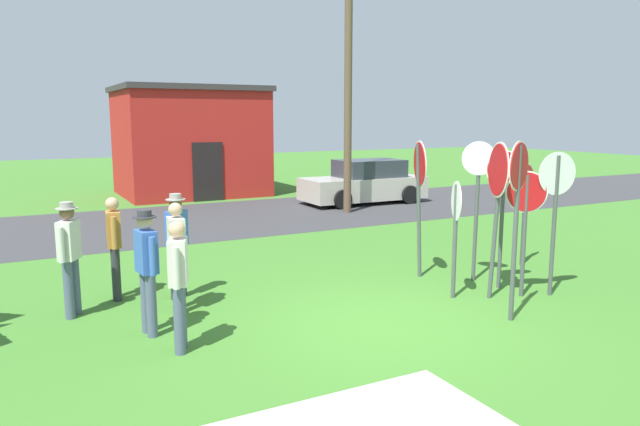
{
  "coord_description": "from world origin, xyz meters",
  "views": [
    {
      "loc": [
        -4.53,
        -6.71,
        2.95
      ],
      "look_at": [
        0.24,
        2.29,
        1.3
      ],
      "focal_mm": 33.04,
      "sensor_mm": 36.0,
      "label": 1
    }
  ],
  "objects": [
    {
      "name": "person_holding_notes",
      "position": [
        -2.98,
        1.23,
        0.98
      ],
      "size": [
        0.32,
        0.57,
        1.74
      ],
      "color": "#4C5670",
      "rests_on": "ground"
    },
    {
      "name": "person_in_dark_shirt",
      "position": [
        -2.75,
        0.45,
        0.95
      ],
      "size": [
        0.33,
        0.54,
        1.69
      ],
      "color": "#4C5670",
      "rests_on": "ground"
    },
    {
      "name": "person_with_sunhat",
      "position": [
        -3.11,
        3.13,
        0.95
      ],
      "size": [
        0.26,
        0.57,
        1.69
      ],
      "color": "#2D2D33",
      "rests_on": "ground"
    },
    {
      "name": "stop_sign_rear_right",
      "position": [
        3.37,
        -0.07,
        1.63
      ],
      "size": [
        0.7,
        0.16,
        2.41
      ],
      "color": "#474C4C",
      "rests_on": "ground"
    },
    {
      "name": "person_in_blue",
      "position": [
        -3.83,
        2.53,
        0.98
      ],
      "size": [
        0.37,
        0.51,
        1.74
      ],
      "color": "#4C5670",
      "rests_on": "ground"
    },
    {
      "name": "stop_sign_far_back",
      "position": [
        2.4,
        0.27,
        1.8
      ],
      "size": [
        0.42,
        0.84,
        2.58
      ],
      "color": "#474C4C",
      "rests_on": "ground"
    },
    {
      "name": "stop_sign_center_cluster",
      "position": [
        2.9,
        1.25,
        1.67
      ],
      "size": [
        0.37,
        0.52,
        2.54
      ],
      "color": "#474C4C",
      "rests_on": "ground"
    },
    {
      "name": "stop_sign_nearest",
      "position": [
        2.11,
        1.93,
        1.76
      ],
      "size": [
        0.37,
        0.8,
        2.55
      ],
      "color": "#474C4C",
      "rests_on": "ground"
    },
    {
      "name": "ground_plane",
      "position": [
        0.0,
        0.0,
        0.0
      ],
      "size": [
        80.0,
        80.0,
        0.0
      ],
      "primitive_type": "plane",
      "color": "#3D7528"
    },
    {
      "name": "stop_sign_rear_left",
      "position": [
        2.91,
        0.12,
        1.42
      ],
      "size": [
        0.61,
        0.35,
        2.1
      ],
      "color": "#474C4C",
      "rests_on": "ground"
    },
    {
      "name": "utility_pole",
      "position": [
        4.8,
        9.08,
        4.16
      ],
      "size": [
        1.8,
        0.24,
        7.95
      ],
      "color": "brown",
      "rests_on": "ground"
    },
    {
      "name": "stop_sign_low_front",
      "position": [
        4.51,
        1.63,
        1.41
      ],
      "size": [
        0.76,
        0.29,
        2.06
      ],
      "color": "#474C4C",
      "rests_on": "ground"
    },
    {
      "name": "street_asphalt",
      "position": [
        0.0,
        9.92,
        0.0
      ],
      "size": [
        60.0,
        6.4,
        0.01
      ],
      "primitive_type": "cube",
      "color": "#38383A",
      "rests_on": "ground"
    },
    {
      "name": "stop_sign_leaning_left",
      "position": [
        1.83,
        0.58,
        1.3
      ],
      "size": [
        0.3,
        0.58,
        1.95
      ],
      "color": "#474C4C",
      "rests_on": "ground"
    },
    {
      "name": "person_in_teal",
      "position": [
        -2.36,
        2.05,
        0.95
      ],
      "size": [
        0.24,
        0.57,
        1.69
      ],
      "color": "#7A6B56",
      "rests_on": "ground"
    },
    {
      "name": "parked_car_on_street",
      "position": [
        6.43,
        10.65,
        0.69
      ],
      "size": [
        4.32,
        2.06,
        1.51
      ],
      "color": "#B7B2A3",
      "rests_on": "ground"
    },
    {
      "name": "building_background",
      "position": [
        1.73,
        15.9,
        2.07
      ],
      "size": [
        5.35,
        4.63,
        4.13
      ],
      "color": "#B2231E",
      "rests_on": "ground"
    },
    {
      "name": "stop_sign_leaning_right",
      "position": [
        2.93,
        0.66,
        1.6
      ],
      "size": [
        0.57,
        0.3,
        2.41
      ],
      "color": "#474C4C",
      "rests_on": "ground"
    },
    {
      "name": "stop_sign_tallest",
      "position": [
        1.86,
        -0.68,
        1.79
      ],
      "size": [
        0.66,
        0.29,
        2.64
      ],
      "color": "#474C4C",
      "rests_on": "ground"
    },
    {
      "name": "person_on_left",
      "position": [
        -2.19,
        2.73,
        0.98
      ],
      "size": [
        0.44,
        0.42,
        1.74
      ],
      "color": "#2D2D33",
      "rests_on": "ground"
    }
  ]
}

